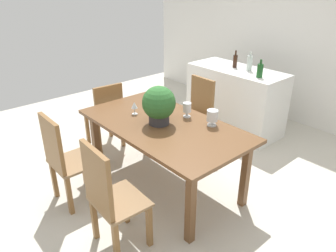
{
  "coord_description": "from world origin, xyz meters",
  "views": [
    {
      "loc": [
        2.32,
        -2.14,
        2.18
      ],
      "look_at": [
        0.06,
        -0.17,
        0.76
      ],
      "focal_mm": 34.24,
      "sensor_mm": 36.0,
      "label": 1
    }
  ],
  "objects_px": {
    "chair_far_left": "(197,110)",
    "crystal_vase_center_near": "(169,100)",
    "wine_bottle_amber": "(250,63)",
    "chair_near_right": "(108,195)",
    "wine_bottle_green": "(235,61)",
    "flower_centerpiece": "(159,104)",
    "chair_head_end": "(106,113)",
    "wine_glass": "(134,106)",
    "wine_bottle_clear": "(260,70)",
    "kitchen_counter": "(235,99)",
    "crystal_vase_right": "(212,116)",
    "chair_near_left": "(64,157)",
    "crystal_vase_left": "(187,108)",
    "dining_table": "(164,131)"
  },
  "relations": [
    {
      "from": "chair_far_left",
      "to": "crystal_vase_center_near",
      "type": "bearing_deg",
      "value": -77.18
    },
    {
      "from": "wine_bottle_amber",
      "to": "chair_near_right",
      "type": "bearing_deg",
      "value": -76.14
    },
    {
      "from": "wine_bottle_green",
      "to": "flower_centerpiece",
      "type": "bearing_deg",
      "value": -75.34
    },
    {
      "from": "chair_head_end",
      "to": "wine_bottle_green",
      "type": "height_order",
      "value": "wine_bottle_green"
    },
    {
      "from": "wine_glass",
      "to": "wine_bottle_clear",
      "type": "xyz_separation_m",
      "value": [
        0.42,
        1.73,
        0.17
      ]
    },
    {
      "from": "wine_bottle_clear",
      "to": "wine_bottle_amber",
      "type": "bearing_deg",
      "value": 149.63
    },
    {
      "from": "wine_glass",
      "to": "kitchen_counter",
      "type": "relative_size",
      "value": 0.1
    },
    {
      "from": "crystal_vase_right",
      "to": "wine_glass",
      "type": "distance_m",
      "value": 0.88
    },
    {
      "from": "flower_centerpiece",
      "to": "wine_bottle_amber",
      "type": "bearing_deg",
      "value": 97.41
    },
    {
      "from": "chair_near_right",
      "to": "kitchen_counter",
      "type": "distance_m",
      "value": 2.85
    },
    {
      "from": "chair_near_left",
      "to": "crystal_vase_center_near",
      "type": "bearing_deg",
      "value": -95.23
    },
    {
      "from": "chair_head_end",
      "to": "chair_far_left",
      "type": "distance_m",
      "value": 1.21
    },
    {
      "from": "flower_centerpiece",
      "to": "kitchen_counter",
      "type": "xyz_separation_m",
      "value": [
        -0.41,
        1.82,
        -0.51
      ]
    },
    {
      "from": "crystal_vase_center_near",
      "to": "wine_bottle_clear",
      "type": "distance_m",
      "value": 1.37
    },
    {
      "from": "crystal_vase_left",
      "to": "wine_bottle_green",
      "type": "relative_size",
      "value": 0.66
    },
    {
      "from": "crystal_vase_right",
      "to": "wine_bottle_green",
      "type": "relative_size",
      "value": 0.68
    },
    {
      "from": "chair_head_end",
      "to": "kitchen_counter",
      "type": "xyz_separation_m",
      "value": [
        0.73,
        1.79,
        -0.04
      ]
    },
    {
      "from": "kitchen_counter",
      "to": "wine_bottle_clear",
      "type": "distance_m",
      "value": 0.74
    },
    {
      "from": "flower_centerpiece",
      "to": "kitchen_counter",
      "type": "bearing_deg",
      "value": 102.55
    },
    {
      "from": "crystal_vase_center_near",
      "to": "wine_bottle_clear",
      "type": "bearing_deg",
      "value": 77.06
    },
    {
      "from": "chair_near_left",
      "to": "wine_bottle_clear",
      "type": "height_order",
      "value": "wine_bottle_clear"
    },
    {
      "from": "crystal_vase_right",
      "to": "wine_bottle_clear",
      "type": "height_order",
      "value": "wine_bottle_clear"
    },
    {
      "from": "flower_centerpiece",
      "to": "wine_bottle_clear",
      "type": "distance_m",
      "value": 1.69
    },
    {
      "from": "crystal_vase_left",
      "to": "kitchen_counter",
      "type": "height_order",
      "value": "kitchen_counter"
    },
    {
      "from": "crystal_vase_center_near",
      "to": "wine_bottle_amber",
      "type": "relative_size",
      "value": 0.61
    },
    {
      "from": "flower_centerpiece",
      "to": "wine_bottle_green",
      "type": "distance_m",
      "value": 1.9
    },
    {
      "from": "chair_far_left",
      "to": "wine_bottle_clear",
      "type": "xyz_separation_m",
      "value": [
        0.43,
        0.72,
        0.51
      ]
    },
    {
      "from": "wine_bottle_clear",
      "to": "crystal_vase_center_near",
      "type": "bearing_deg",
      "value": -102.94
    },
    {
      "from": "dining_table",
      "to": "wine_bottle_amber",
      "type": "height_order",
      "value": "wine_bottle_amber"
    },
    {
      "from": "chair_near_left",
      "to": "crystal_vase_left",
      "type": "relative_size",
      "value": 6.05
    },
    {
      "from": "crystal_vase_center_near",
      "to": "wine_bottle_clear",
      "type": "xyz_separation_m",
      "value": [
        0.31,
        1.33,
        0.17
      ]
    },
    {
      "from": "chair_head_end",
      "to": "chair_near_right",
      "type": "distance_m",
      "value": 1.83
    },
    {
      "from": "wine_glass",
      "to": "wine_bottle_amber",
      "type": "bearing_deg",
      "value": 86.07
    },
    {
      "from": "chair_near_left",
      "to": "wine_glass",
      "type": "height_order",
      "value": "chair_near_left"
    },
    {
      "from": "crystal_vase_left",
      "to": "chair_near_right",
      "type": "bearing_deg",
      "value": -73.3
    },
    {
      "from": "chair_far_left",
      "to": "kitchen_counter",
      "type": "relative_size",
      "value": 0.67
    },
    {
      "from": "chair_far_left",
      "to": "wine_bottle_amber",
      "type": "distance_m",
      "value": 1.04
    },
    {
      "from": "wine_bottle_clear",
      "to": "chair_near_right",
      "type": "bearing_deg",
      "value": -81.37
    },
    {
      "from": "wine_bottle_amber",
      "to": "crystal_vase_center_near",
      "type": "bearing_deg",
      "value": -90.66
    },
    {
      "from": "crystal_vase_center_near",
      "to": "wine_bottle_green",
      "type": "bearing_deg",
      "value": 98.55
    },
    {
      "from": "dining_table",
      "to": "chair_head_end",
      "type": "bearing_deg",
      "value": -179.64
    },
    {
      "from": "chair_near_right",
      "to": "wine_bottle_green",
      "type": "xyz_separation_m",
      "value": [
        -0.92,
        2.75,
        0.48
      ]
    },
    {
      "from": "kitchen_counter",
      "to": "dining_table",
      "type": "bearing_deg",
      "value": -76.32
    },
    {
      "from": "wine_glass",
      "to": "wine_bottle_green",
      "type": "xyz_separation_m",
      "value": [
        -0.11,
        1.89,
        0.17
      ]
    },
    {
      "from": "chair_head_end",
      "to": "wine_bottle_green",
      "type": "relative_size",
      "value": 3.71
    },
    {
      "from": "crystal_vase_center_near",
      "to": "wine_bottle_amber",
      "type": "xyz_separation_m",
      "value": [
        0.02,
        1.5,
        0.19
      ]
    },
    {
      "from": "chair_head_end",
      "to": "wine_bottle_amber",
      "type": "distance_m",
      "value": 2.11
    },
    {
      "from": "chair_head_end",
      "to": "flower_centerpiece",
      "type": "height_order",
      "value": "flower_centerpiece"
    },
    {
      "from": "chair_near_right",
      "to": "wine_glass",
      "type": "relative_size",
      "value": 7.09
    },
    {
      "from": "crystal_vase_left",
      "to": "wine_bottle_clear",
      "type": "xyz_separation_m",
      "value": [
        -0.02,
        1.35,
        0.17
      ]
    }
  ]
}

